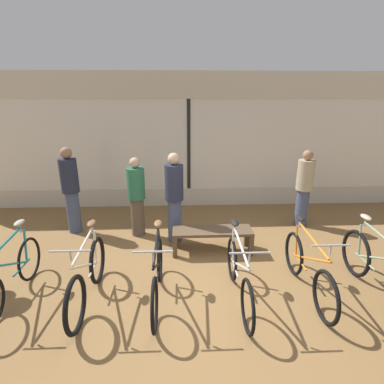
# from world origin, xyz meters

# --- Properties ---
(ground_plane) EXTENTS (24.00, 24.00, 0.00)m
(ground_plane) POSITION_xyz_m (0.00, 0.00, 0.00)
(ground_plane) COLOR olive
(shop_back_wall) EXTENTS (12.00, 0.08, 3.20)m
(shop_back_wall) POSITION_xyz_m (0.00, 3.57, 1.64)
(shop_back_wall) COLOR beige
(shop_back_wall) RESTS_ON ground_plane
(bicycle_far_left) EXTENTS (0.46, 1.67, 1.01)m
(bicycle_far_left) POSITION_xyz_m (-2.51, -0.03, 0.38)
(bicycle_far_left) COLOR black
(bicycle_far_left) RESTS_ON ground_plane
(bicycle_left) EXTENTS (0.46, 1.69, 1.03)m
(bicycle_left) POSITION_xyz_m (-1.46, -0.14, 0.38)
(bicycle_left) COLOR black
(bicycle_left) RESTS_ON ground_plane
(bicycle_center_left) EXTENTS (0.46, 1.67, 1.01)m
(bicycle_center_left) POSITION_xyz_m (-0.54, -0.15, 0.38)
(bicycle_center_left) COLOR black
(bicycle_center_left) RESTS_ON ground_plane
(bicycle_center_right) EXTENTS (0.46, 1.71, 1.01)m
(bicycle_center_right) POSITION_xyz_m (0.55, -0.18, 0.38)
(bicycle_center_right) COLOR black
(bicycle_center_right) RESTS_ON ground_plane
(bicycle_right) EXTENTS (0.46, 1.72, 1.01)m
(bicycle_right) POSITION_xyz_m (1.54, -0.07, 0.37)
(bicycle_right) COLOR black
(bicycle_right) RESTS_ON ground_plane
(bicycle_far_right) EXTENTS (0.46, 1.79, 1.04)m
(bicycle_far_right) POSITION_xyz_m (2.47, -0.16, 0.39)
(bicycle_far_right) COLOR black
(bicycle_far_right) RESTS_ON ground_plane
(display_bench) EXTENTS (1.40, 0.44, 0.42)m
(display_bench) POSITION_xyz_m (0.34, 1.16, 0.35)
(display_bench) COLOR brown
(display_bench) RESTS_ON ground_plane
(customer_near_rack) EXTENTS (0.39, 0.39, 1.71)m
(customer_near_rack) POSITION_xyz_m (-0.33, 1.63, 0.90)
(customer_near_rack) COLOR #424C6B
(customer_near_rack) RESTS_ON ground_plane
(customer_by_window) EXTENTS (0.41, 0.41, 1.57)m
(customer_by_window) POSITION_xyz_m (-1.07, 1.90, 0.82)
(customer_by_window) COLOR brown
(customer_by_window) RESTS_ON ground_plane
(customer_mid_floor) EXTENTS (0.48, 0.48, 1.63)m
(customer_mid_floor) POSITION_xyz_m (2.36, 2.24, 0.85)
(customer_mid_floor) COLOR #424C6B
(customer_mid_floor) RESTS_ON ground_plane
(customer_near_bench) EXTENTS (0.42, 0.42, 1.74)m
(customer_near_bench) POSITION_xyz_m (-2.38, 2.11, 0.92)
(customer_near_bench) COLOR #424C6B
(customer_near_bench) RESTS_ON ground_plane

